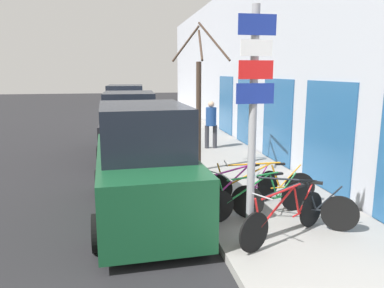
# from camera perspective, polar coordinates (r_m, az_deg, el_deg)

# --- Properties ---
(ground_plane) EXTENTS (80.00, 80.00, 0.00)m
(ground_plane) POSITION_cam_1_polar(r_m,az_deg,el_deg) (12.99, -8.25, -2.16)
(ground_plane) COLOR black
(sidewalk_curb) EXTENTS (3.20, 32.00, 0.15)m
(sidewalk_curb) POSITION_cam_1_polar(r_m,az_deg,el_deg) (16.01, 0.60, 0.73)
(sidewalk_curb) COLOR gray
(sidewalk_curb) RESTS_ON ground
(building_facade) EXTENTS (0.23, 32.00, 6.50)m
(building_facade) POSITION_cam_1_polar(r_m,az_deg,el_deg) (16.11, 6.92, 11.93)
(building_facade) COLOR #B2B7C1
(building_facade) RESTS_ON ground
(signpost) EXTENTS (0.59, 0.14, 3.75)m
(signpost) POSITION_cam_1_polar(r_m,az_deg,el_deg) (5.85, 9.28, 3.83)
(signpost) COLOR #939399
(signpost) RESTS_ON sidewalk_curb
(bicycle_0) EXTENTS (1.94, 1.08, 0.90)m
(bicycle_0) POSITION_cam_1_polar(r_m,az_deg,el_deg) (6.58, 13.97, -10.73)
(bicycle_0) COLOR black
(bicycle_0) RESTS_ON sidewalk_curb
(bicycle_1) EXTENTS (1.96, 1.27, 0.89)m
(bicycle_1) POSITION_cam_1_polar(r_m,az_deg,el_deg) (7.19, 14.95, -8.89)
(bicycle_1) COLOR black
(bicycle_1) RESTS_ON sidewalk_curb
(bicycle_2) EXTENTS (2.29, 0.57, 0.86)m
(bicycle_2) POSITION_cam_1_polar(r_m,az_deg,el_deg) (7.43, 10.06, -8.09)
(bicycle_2) COLOR black
(bicycle_2) RESTS_ON sidewalk_curb
(bicycle_3) EXTENTS (2.14, 1.13, 0.90)m
(bicycle_3) POSITION_cam_1_polar(r_m,az_deg,el_deg) (7.79, 7.31, -7.00)
(bicycle_3) COLOR black
(bicycle_3) RESTS_ON sidewalk_curb
(bicycle_4) EXTENTS (2.42, 0.51, 0.91)m
(bicycle_4) POSITION_cam_1_polar(r_m,az_deg,el_deg) (8.13, 10.11, -6.27)
(bicycle_4) COLOR black
(bicycle_4) RESTS_ON sidewalk_curb
(parked_car_0) EXTENTS (2.16, 4.69, 2.31)m
(parked_car_0) POSITION_cam_1_polar(r_m,az_deg,el_deg) (7.61, -7.40, -3.49)
(parked_car_0) COLOR #144728
(parked_car_0) RESTS_ON ground
(parked_car_1) EXTENTS (2.17, 4.49, 2.24)m
(parked_car_1) POSITION_cam_1_polar(r_m,az_deg,el_deg) (13.30, -9.46, 2.55)
(parked_car_1) COLOR black
(parked_car_1) RESTS_ON ground
(parked_car_2) EXTENTS (2.26, 4.71, 2.28)m
(parked_car_2) POSITION_cam_1_polar(r_m,az_deg,el_deg) (18.84, -10.01, 5.03)
(parked_car_2) COLOR silver
(parked_car_2) RESTS_ON ground
(pedestrian_near) EXTENTS (0.45, 0.38, 1.73)m
(pedestrian_near) POSITION_cam_1_polar(r_m,az_deg,el_deg) (13.67, 2.92, 3.49)
(pedestrian_near) COLOR #333338
(pedestrian_near) RESTS_ON sidewalk_curb
(street_tree) EXTENTS (1.31, 1.31, 4.08)m
(street_tree) POSITION_cam_1_polar(r_m,az_deg,el_deg) (10.35, 1.08, 6.00)
(street_tree) COLOR #3D2D23
(street_tree) RESTS_ON sidewalk_curb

